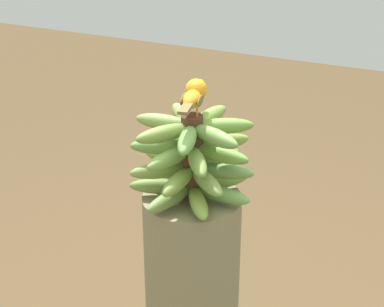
{
  "coord_description": "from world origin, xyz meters",
  "views": [
    {
      "loc": [
        -1.4,
        -0.61,
        1.76
      ],
      "look_at": [
        0.0,
        0.0,
        1.03
      ],
      "focal_mm": 63.23,
      "sensor_mm": 36.0,
      "label": 1
    }
  ],
  "objects": [
    {
      "name": "perched_bird",
      "position": [
        0.02,
        0.0,
        1.18
      ],
      "size": [
        0.19,
        0.06,
        0.08
      ],
      "color": "#C68933",
      "rests_on": "banana_bunch"
    },
    {
      "name": "banana_bunch",
      "position": [
        0.0,
        0.0,
        1.02
      ],
      "size": [
        0.32,
        0.32,
        0.23
      ],
      "color": "#4C2D1E",
      "rests_on": "banana_tree"
    }
  ]
}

